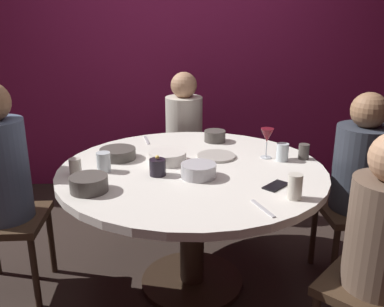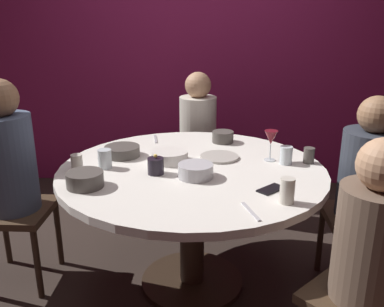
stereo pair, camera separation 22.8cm
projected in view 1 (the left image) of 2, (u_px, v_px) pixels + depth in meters
name	position (u px, v px, depth m)	size (l,w,h in m)	color
ground_plane	(192.00, 283.00, 2.54)	(8.00, 8.00, 0.00)	#2D231E
back_wall	(180.00, 41.00, 3.71)	(6.00, 0.10, 2.60)	maroon
dining_table	(192.00, 190.00, 2.35)	(1.45, 1.45, 0.74)	silver
seated_diner_left	(0.00, 170.00, 2.24)	(0.40, 0.40, 1.21)	#3F2D1E
seated_diner_back	(184.00, 127.00, 3.28)	(0.40, 0.40, 1.12)	#3F2D1E
seated_diner_right	(361.00, 169.00, 2.37)	(0.40, 0.40, 1.14)	#3F2D1E
seated_diner_front_right	(383.00, 235.00, 1.68)	(0.57, 0.57, 1.12)	#3F2D1E
candle_holder	(158.00, 167.00, 2.18)	(0.09, 0.09, 0.11)	black
wine_glass	(267.00, 137.00, 2.42)	(0.08, 0.08, 0.18)	silver
dinner_plate	(216.00, 156.00, 2.46)	(0.22, 0.22, 0.01)	#B2ADA3
cell_phone	(276.00, 186.00, 2.05)	(0.07, 0.14, 0.01)	black
bowl_serving_large	(199.00, 170.00, 2.16)	(0.18, 0.18, 0.07)	#B7B7BC
bowl_salad_center	(118.00, 154.00, 2.44)	(0.21, 0.21, 0.06)	#4C4742
bowl_small_white	(215.00, 136.00, 2.76)	(0.14, 0.14, 0.07)	#4C4742
bowl_sauce_side	(89.00, 184.00, 1.99)	(0.18, 0.18, 0.07)	#4C4742
bowl_rice_portion	(168.00, 157.00, 2.38)	(0.21, 0.21, 0.06)	silver
cup_near_candle	(104.00, 162.00, 2.23)	(0.07, 0.07, 0.10)	silver
cup_by_left_diner	(295.00, 187.00, 1.90)	(0.07, 0.07, 0.12)	beige
cup_by_right_diner	(75.00, 167.00, 2.19)	(0.06, 0.06, 0.09)	beige
cup_center_front	(282.00, 152.00, 2.40)	(0.07, 0.07, 0.10)	silver
cup_far_edge	(304.00, 152.00, 2.43)	(0.06, 0.06, 0.09)	#4C4742
fork_near_plate	(147.00, 140.00, 2.79)	(0.02, 0.18, 0.01)	#B7B7BC
knife_near_plate	(263.00, 208.00, 1.82)	(0.02, 0.18, 0.01)	#B7B7BC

